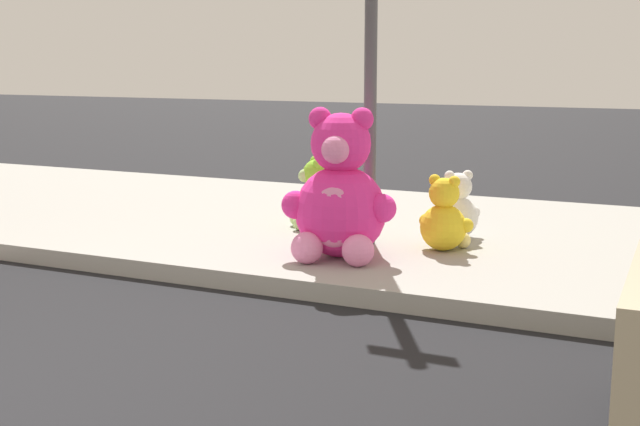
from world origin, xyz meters
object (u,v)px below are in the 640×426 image
at_px(plush_pink_large, 340,198).
at_px(plush_yellow, 444,220).
at_px(sign_pole, 371,49).
at_px(plush_white, 457,210).
at_px(plush_lime, 315,200).

distance_m(plush_pink_large, plush_yellow, 0.97).
relative_size(sign_pole, plush_white, 5.14).
distance_m(sign_pole, plush_yellow, 1.59).
xyz_separation_m(plush_lime, plush_white, (1.37, 0.15, -0.03)).
relative_size(plush_pink_large, plush_white, 1.98).
xyz_separation_m(sign_pole, plush_lime, (-0.74, 0.44, -1.42)).
bearing_deg(sign_pole, plush_lime, 149.04).
bearing_deg(sign_pole, plush_white, 43.34).
bearing_deg(plush_yellow, sign_pole, -176.46).
bearing_deg(plush_white, plush_pink_large, -119.10).
bearing_deg(plush_white, plush_yellow, -85.06).
height_order(sign_pole, plush_white, sign_pole).
bearing_deg(plush_white, plush_lime, -173.73).
relative_size(sign_pole, plush_yellow, 4.93).
bearing_deg(plush_white, sign_pole, -136.66).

